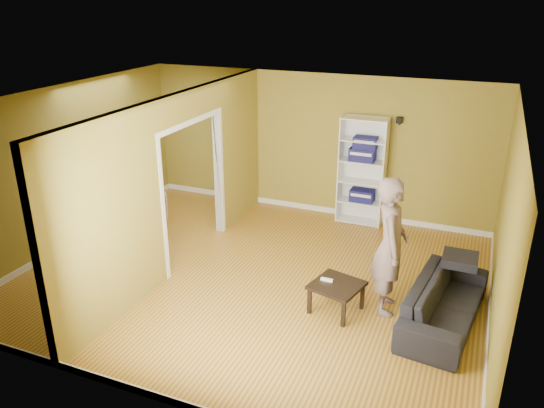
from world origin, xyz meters
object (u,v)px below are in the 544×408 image
Objects in this scene: bookshelf at (363,171)px; chair_left at (89,201)px; chair_near at (104,223)px; chair_far at (153,194)px; dining_table at (124,200)px; sofa at (445,297)px; person at (391,235)px; coffee_table at (337,288)px.

chair_left is (-4.39, -2.07, -0.49)m from bookshelf.
chair_far is at bearing 88.03° from chair_near.
chair_near is at bearing 94.30° from chair_far.
bookshelf is at bearing 30.18° from dining_table.
sofa is at bearing 173.73° from chair_far.
bookshelf is 1.86× the size of chair_far.
chair_near is at bearing 28.13° from chair_left.
sofa is 1.03m from person.
bookshelf is 2.19× the size of chair_near.
bookshelf reaches higher than chair_left.
chair_left is 1.03m from chair_near.
sofa is 1.00× the size of bookshelf.
chair_near is at bearing 96.24° from sofa.
bookshelf is 3.19× the size of coffee_table.
coffee_table is (-1.33, -0.27, -0.03)m from sofa.
person is 2.45× the size of chair_near.
person is (-0.74, 0.04, 0.71)m from sofa.
sofa is 6.18m from chair_left.
coffee_table is at bearing -3.12° from chair_near.
dining_table is (-4.60, 0.64, -0.45)m from person.
chair_near is 0.85× the size of chair_far.
chair_far reaches higher than dining_table.
chair_far is (-4.49, 1.31, -0.56)m from person.
chair_left reaches higher than chair_near.
bookshelf reaches higher than dining_table.
chair_near is (-4.58, 0.04, -0.64)m from person.
dining_table reaches higher than coffee_table.
chair_near is at bearing -143.01° from bookshelf.
bookshelf is at bearing 39.32° from sofa.
dining_table is at bearing 69.86° from person.
person is at bearing 58.38° from chair_left.
person reaches higher than chair_far.
bookshelf reaches higher than chair_far.
chair_near reaches higher than sofa.
chair_far is at bearing 80.79° from dining_table.
coffee_table is 0.54× the size of dining_table.
chair_near is at bearing -87.98° from dining_table.
chair_far reaches higher than coffee_table.
bookshelf is 4.51m from chair_near.
chair_left is at bearing 70.83° from person.
coffee_table is (0.42, -3.05, -0.62)m from bookshelf.
bookshelf reaches higher than sofa.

